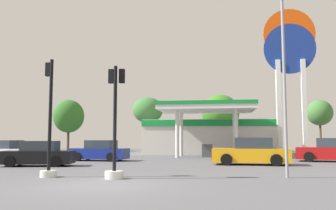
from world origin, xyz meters
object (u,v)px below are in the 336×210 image
at_px(car_1, 332,151).
at_px(car_4, 38,155).
at_px(traffic_signal_1, 115,137).
at_px(tree_1, 148,110).
at_px(traffic_signal_0, 49,137).
at_px(car_3, 4,152).
at_px(corner_streetlamp, 285,68).
at_px(car_2, 251,152).
at_px(tree_2, 220,113).
at_px(car_0, 99,151).
at_px(tree_0, 69,116).
at_px(tree_3, 320,113).
at_px(station_pole_sign, 290,60).

xyz_separation_m(car_1, car_4, (-17.93, -6.55, -0.08)).
xyz_separation_m(traffic_signal_1, tree_1, (-4.62, 29.85, 3.49)).
distance_m(traffic_signal_0, tree_1, 29.92).
bearing_deg(car_4, traffic_signal_0, -58.69).
xyz_separation_m(car_3, traffic_signal_1, (10.93, -9.82, 0.95)).
bearing_deg(car_4, corner_streetlamp, -19.76).
bearing_deg(tree_1, car_4, -93.81).
xyz_separation_m(car_2, car_3, (-16.91, 1.31, -0.08)).
height_order(car_3, tree_2, tree_2).
distance_m(car_0, car_3, 6.66).
bearing_deg(traffic_signal_1, car_0, 111.56).
xyz_separation_m(car_1, tree_1, (-16.33, 17.57, 4.37)).
distance_m(car_0, tree_1, 19.24).
height_order(traffic_signal_1, tree_2, tree_2).
bearing_deg(car_2, tree_0, 134.30).
bearing_deg(car_0, tree_3, 43.09).
distance_m(station_pole_sign, corner_streetlamp, 19.57).
height_order(car_2, corner_streetlamp, corner_streetlamp).
height_order(tree_3, corner_streetlamp, corner_streetlamp).
bearing_deg(car_0, traffic_signal_0, -81.94).
bearing_deg(traffic_signal_1, car_1, 46.36).
height_order(car_3, tree_0, tree_0).
bearing_deg(tree_0, car_4, -70.17).
distance_m(car_4, tree_2, 28.28).
distance_m(traffic_signal_0, tree_2, 32.43).
bearing_deg(tree_1, tree_0, 179.28).
xyz_separation_m(car_1, car_3, (-22.64, -2.46, -0.07)).
xyz_separation_m(traffic_signal_0, tree_3, (18.57, 29.77, 2.93)).
bearing_deg(car_2, car_3, 175.58).
xyz_separation_m(car_4, corner_streetlamp, (12.99, -4.66, 3.77)).
relative_size(station_pole_sign, car_0, 3.20).
xyz_separation_m(car_1, traffic_signal_1, (-11.71, -12.28, 0.88)).
bearing_deg(tree_0, car_1, -33.56).
bearing_deg(tree_2, car_0, -112.98).
height_order(station_pole_sign, tree_3, station_pole_sign).
xyz_separation_m(car_4, traffic_signal_1, (6.22, -5.73, 0.96)).
distance_m(car_3, traffic_signal_0, 12.61).
bearing_deg(car_2, tree_2, 94.16).
relative_size(car_0, tree_3, 0.70).
relative_size(car_3, tree_1, 0.64).
relative_size(traffic_signal_1, tree_1, 0.67).
height_order(station_pole_sign, traffic_signal_1, station_pole_sign).
distance_m(tree_2, tree_3, 11.55).
distance_m(traffic_signal_0, tree_3, 35.21).
height_order(car_0, traffic_signal_0, traffic_signal_0).
bearing_deg(corner_streetlamp, station_pole_sign, 78.40).
height_order(traffic_signal_0, tree_3, tree_3).
height_order(car_0, tree_3, tree_3).
distance_m(station_pole_sign, tree_2, 14.01).
xyz_separation_m(traffic_signal_0, corner_streetlamp, (9.61, 0.89, 2.78)).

